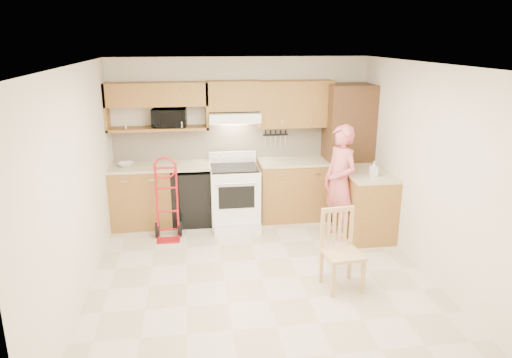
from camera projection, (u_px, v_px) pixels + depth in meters
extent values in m
cube|color=beige|center=(262.00, 279.00, 5.70)|extent=(4.00, 4.50, 0.02)
cube|color=white|center=(263.00, 64.00, 4.97)|extent=(4.00, 4.50, 0.02)
cube|color=beige|center=(241.00, 138.00, 7.48)|extent=(4.00, 0.02, 2.50)
cube|color=beige|center=(313.00, 274.00, 3.19)|extent=(4.00, 0.02, 2.50)
cube|color=beige|center=(76.00, 186.00, 5.07)|extent=(0.02, 4.50, 2.50)
cube|color=beige|center=(430.00, 172.00, 5.60)|extent=(0.02, 4.50, 2.50)
cube|color=beige|center=(241.00, 142.00, 7.47)|extent=(3.92, 0.03, 0.55)
cube|color=olive|center=(142.00, 197.00, 7.21)|extent=(0.90, 0.60, 0.90)
cube|color=black|center=(192.00, 196.00, 7.32)|extent=(0.60, 0.60, 0.85)
cube|color=olive|center=(295.00, 190.00, 7.53)|extent=(1.14, 0.60, 0.90)
cube|color=#BFB189|center=(160.00, 166.00, 7.11)|extent=(1.50, 0.63, 0.04)
cube|color=#BFB189|center=(296.00, 162.00, 7.39)|extent=(1.14, 0.63, 0.04)
cube|color=olive|center=(366.00, 205.00, 6.88)|extent=(0.60, 1.00, 0.90)
cube|color=#BFB189|center=(368.00, 173.00, 6.75)|extent=(0.63, 1.00, 0.04)
cube|color=#4F371B|center=(347.00, 152.00, 7.46)|extent=(0.70, 0.60, 2.10)
cube|color=olive|center=(156.00, 94.00, 6.94)|extent=(1.50, 0.33, 0.34)
cube|color=olive|center=(159.00, 129.00, 7.08)|extent=(1.50, 0.33, 0.04)
cube|color=olive|center=(233.00, 96.00, 7.10)|extent=(0.76, 0.33, 0.44)
cube|color=olive|center=(295.00, 104.00, 7.27)|extent=(1.14, 0.33, 0.70)
cube|color=white|center=(234.00, 117.00, 7.13)|extent=(0.76, 0.46, 0.14)
imported|color=black|center=(169.00, 118.00, 7.06)|extent=(0.52, 0.37, 0.28)
imported|color=#DB626A|center=(340.00, 182.00, 6.68)|extent=(0.57, 0.69, 1.64)
imported|color=white|center=(374.00, 169.00, 6.52)|extent=(0.10, 0.10, 0.21)
imported|color=white|center=(126.00, 164.00, 7.04)|extent=(0.23, 0.23, 0.06)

